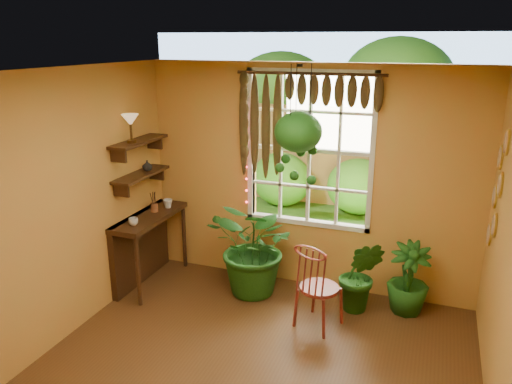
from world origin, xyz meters
TOP-DOWN VIEW (x-y plane):
  - ceiling at (0.00, 0.00)m, footprint 4.50×4.50m
  - wall_back at (0.00, 2.25)m, footprint 4.00×0.00m
  - wall_left at (-2.00, 0.00)m, footprint 0.00×4.50m
  - window at (0.00, 2.28)m, footprint 1.52×0.10m
  - valance_vine at (-0.08, 2.16)m, footprint 1.70×0.12m
  - string_lights at (-0.76, 2.19)m, footprint 0.03×0.03m
  - wall_plates at (1.98, 1.79)m, footprint 0.04×0.32m
  - counter_ledge at (-1.91, 1.60)m, footprint 0.40×1.20m
  - shelf_lower at (-1.88, 1.60)m, footprint 0.25×0.90m
  - shelf_upper at (-1.88, 1.60)m, footprint 0.25×0.90m
  - backyard at (0.24, 6.87)m, footprint 14.00×10.00m
  - windsor_chair at (0.38, 1.32)m, footprint 0.53×0.55m
  - potted_plant_left at (-0.47, 1.77)m, footprint 1.37×1.30m
  - potted_plant_mid at (0.75, 1.80)m, footprint 0.48×0.39m
  - potted_plant_right at (1.25, 1.97)m, footprint 0.53×0.53m
  - hanging_basket at (-0.05, 1.93)m, footprint 0.53×0.53m
  - cup_a at (-1.78, 1.23)m, footprint 0.14×0.14m
  - cup_b at (-1.72, 1.91)m, footprint 0.12×0.12m
  - brush_jar at (-1.80, 1.72)m, footprint 0.09×0.09m
  - shelf_vase at (-1.87, 1.73)m, footprint 0.15×0.15m
  - tiffany_lamp at (-1.86, 1.44)m, footprint 0.19×0.19m

SIDE VIEW (x-z plane):
  - windsor_chair at x=0.38m, z-range -0.23..0.88m
  - potted_plant_right at x=1.25m, z-range 0.00..0.81m
  - potted_plant_mid at x=0.75m, z-range 0.00..0.87m
  - counter_ledge at x=-1.91m, z-range 0.10..1.00m
  - potted_plant_left at x=-0.47m, z-range 0.00..1.19m
  - cup_a at x=-1.78m, z-range 0.90..0.99m
  - cup_b at x=-1.72m, z-range 0.90..1.01m
  - brush_jar at x=-1.80m, z-range 0.87..1.18m
  - backyard at x=0.24m, z-range -4.72..7.28m
  - wall_back at x=0.00m, z-range -0.65..3.35m
  - wall_left at x=-2.00m, z-range -0.90..3.60m
  - shelf_lower at x=-1.88m, z-range 1.38..1.42m
  - shelf_vase at x=-1.87m, z-range 1.42..1.54m
  - wall_plates at x=1.98m, z-range 1.00..2.10m
  - window at x=0.00m, z-range 0.77..2.63m
  - string_lights at x=-0.76m, z-range 0.98..2.52m
  - shelf_upper at x=-1.88m, z-range 1.78..1.82m
  - hanging_basket at x=-0.05m, z-range 1.26..2.58m
  - tiffany_lamp at x=-1.86m, z-range 1.89..2.22m
  - valance_vine at x=-0.08m, z-range 1.73..2.83m
  - ceiling at x=0.00m, z-range 2.70..2.70m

